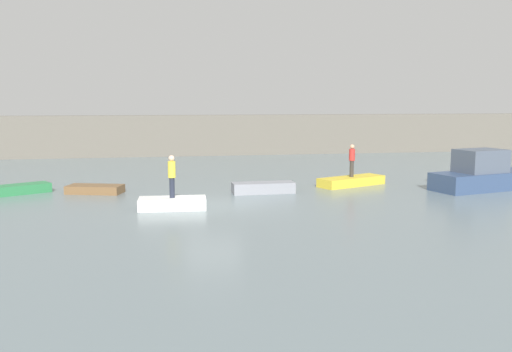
# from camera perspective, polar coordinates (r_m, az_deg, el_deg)

# --- Properties ---
(ground_plane) EXTENTS (120.00, 120.00, 0.00)m
(ground_plane) POSITION_cam_1_polar(r_m,az_deg,el_deg) (24.45, -4.42, -3.05)
(ground_plane) COLOR slate
(embankment_wall) EXTENTS (80.00, 1.20, 3.39)m
(embankment_wall) POSITION_cam_1_polar(r_m,az_deg,el_deg) (46.57, -7.25, 4.18)
(embankment_wall) COLOR #666056
(embankment_wall) RESTS_ON ground_plane
(motorboat) EXTENTS (6.36, 3.39, 2.10)m
(motorboat) POSITION_cam_1_polar(r_m,az_deg,el_deg) (31.02, 22.54, 0.13)
(motorboat) COLOR #33476B
(motorboat) RESTS_ON ground_plane
(rowboat_green) EXTENTS (3.43, 2.60, 0.46)m
(rowboat_green) POSITION_cam_1_polar(r_m,az_deg,el_deg) (29.71, -23.72, -1.30)
(rowboat_green) COLOR #2D7F47
(rowboat_green) RESTS_ON ground_plane
(rowboat_brown) EXTENTS (2.93, 1.93, 0.41)m
(rowboat_brown) POSITION_cam_1_polar(r_m,az_deg,el_deg) (28.68, -16.31, -1.32)
(rowboat_brown) COLOR brown
(rowboat_brown) RESTS_ON ground_plane
(rowboat_white) EXTENTS (2.90, 1.31, 0.50)m
(rowboat_white) POSITION_cam_1_polar(r_m,az_deg,el_deg) (23.77, -8.64, -2.82)
(rowboat_white) COLOR white
(rowboat_white) RESTS_ON ground_plane
(rowboat_grey) EXTENTS (3.12, 1.07, 0.54)m
(rowboat_grey) POSITION_cam_1_polar(r_m,az_deg,el_deg) (27.55, 0.76, -1.22)
(rowboat_grey) COLOR gray
(rowboat_grey) RESTS_ON ground_plane
(rowboat_yellow) EXTENTS (4.11, 2.72, 0.48)m
(rowboat_yellow) POSITION_cam_1_polar(r_m,az_deg,el_deg) (30.45, 9.83, -0.53)
(rowboat_yellow) COLOR gold
(rowboat_yellow) RESTS_ON ground_plane
(person_yellow_shirt) EXTENTS (0.32, 0.32, 1.82)m
(person_yellow_shirt) POSITION_cam_1_polar(r_m,az_deg,el_deg) (23.57, -8.70, 0.22)
(person_yellow_shirt) COLOR #232838
(person_yellow_shirt) RESTS_ON rowboat_white
(person_red_shirt) EXTENTS (0.32, 0.32, 1.78)m
(person_red_shirt) POSITION_cam_1_polar(r_m,az_deg,el_deg) (30.30, 9.89, 1.79)
(person_red_shirt) COLOR #38332D
(person_red_shirt) RESTS_ON rowboat_yellow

